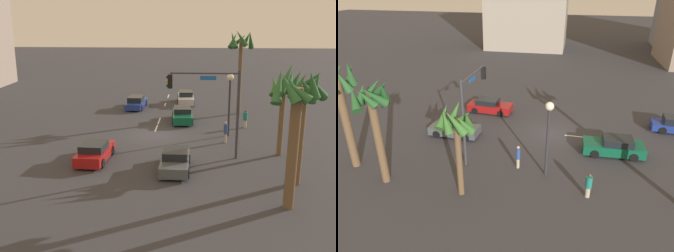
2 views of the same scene
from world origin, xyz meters
The scene contains 13 objects.
ground_plane centered at (0.00, 0.00, 0.00)m, with size 220.00×220.00×0.00m, color #333338.
lane_stripe_2 centered at (-4.94, 0.00, 0.01)m, with size 2.53×0.14×0.01m, color silver.
lane_stripe_3 centered at (-2.21, 0.00, 0.01)m, with size 2.22×0.14×0.01m, color silver.
car_0 centered at (6.66, -3.43, 0.64)m, with size 4.39×2.09×1.36m.
car_1 centered at (-4.92, 2.27, 0.64)m, with size 4.57×2.16×1.37m.
car_3 centered at (8.00, 2.26, 0.62)m, with size 4.19×1.96×1.34m.
traffic_signal centered at (5.46, 4.80, 4.28)m, with size 0.32×5.10×6.31m.
streetlamp centered at (-0.27, 6.35, 3.78)m, with size 0.56×0.56×5.29m.
pedestrian_0 centered at (-3.07, 8.09, 0.86)m, with size 0.40×0.40×1.65m.
pedestrian_1 centered at (1.73, 5.97, 0.93)m, with size 0.40×0.40×1.74m.
palm_tree_0 centered at (9.82, 9.60, 5.09)m, with size 2.74×2.81×6.92m.
palm_tree_1 centered at (4.51, 9.71, 4.58)m, with size 2.24×2.43×5.99m.
palm_tree_3 centered at (12.99, 8.44, 5.28)m, with size 2.53×2.52×7.57m.
Camera 2 is at (-1.96, 24.00, 11.91)m, focal length 32.74 mm.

